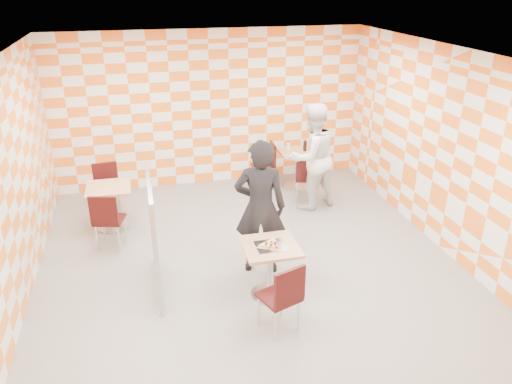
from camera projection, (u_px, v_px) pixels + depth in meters
The scene contains 15 objects.
room_shell at pixel (243, 160), 7.02m from camera, with size 7.00×7.00×7.00m.
main_table at pixel (270, 262), 6.43m from camera, with size 0.70×0.70×0.75m.
second_table at pixel (297, 163), 9.75m from camera, with size 0.70×0.70×0.75m.
empty_table at pixel (110, 200), 8.16m from camera, with size 0.70×0.70×0.75m.
chair_main_front at pixel (284, 294), 5.72m from camera, with size 0.54×0.55×0.92m.
chair_second_front at pixel (307, 175), 9.09m from camera, with size 0.54×0.55×0.92m.
chair_second_side at pixel (267, 162), 9.70m from camera, with size 0.45×0.44×0.92m.
chair_empty_near at pixel (107, 217), 7.52m from camera, with size 0.52×0.53×0.92m.
chair_empty_far at pixel (107, 185), 8.65m from camera, with size 0.47×0.48×0.92m.
partition at pixel (154, 236), 6.48m from camera, with size 0.08×1.38×1.55m.
man_dark at pixel (260, 208), 6.83m from camera, with size 0.71×0.47×1.95m, color black.
man_white at pixel (312, 157), 8.77m from camera, with size 0.93×0.72×1.91m, color white.
pizza_on_foil at pixel (271, 245), 6.31m from camera, with size 0.40×0.40×0.04m.
sport_bottle at pixel (288, 146), 9.68m from camera, with size 0.06×0.06×0.20m.
soda_bottle at pixel (305, 146), 9.65m from camera, with size 0.07×0.07×0.23m.
Camera 1 is at (-1.39, -5.91, 3.93)m, focal length 35.00 mm.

